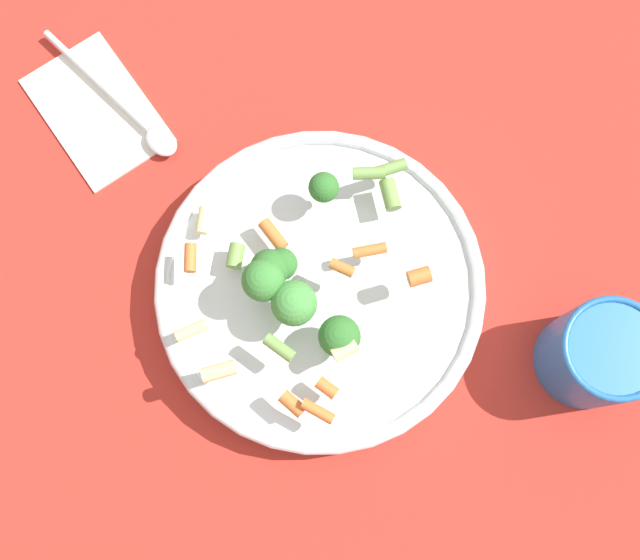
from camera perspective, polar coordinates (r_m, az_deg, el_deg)
The scene contains 6 objects.
ground_plane at distance 0.71m, azimuth 0.00°, elevation -1.07°, with size 3.00×3.00×0.00m, color #B72D23.
bowl at distance 0.69m, azimuth 0.00°, elevation -0.65°, with size 0.30×0.30×0.05m.
pasta_salad at distance 0.63m, azimuth -1.80°, elevation -0.34°, with size 0.24×0.22×0.06m.
cup at distance 0.70m, azimuth 20.43°, elevation -5.35°, with size 0.09×0.09×0.09m.
napkin at distance 0.80m, azimuth -16.65°, elevation 12.31°, with size 0.17×0.18×0.01m.
spoon at distance 0.78m, azimuth -14.12°, elevation 12.17°, with size 0.10×0.18×0.01m.
Camera 1 is at (0.14, 0.04, 0.69)m, focal length 42.00 mm.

